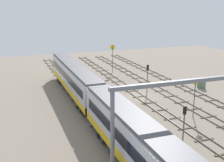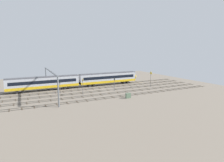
# 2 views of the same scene
# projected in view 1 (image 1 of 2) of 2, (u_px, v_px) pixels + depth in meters

# --- Properties ---
(ground_plane) EXTENTS (89.87, 89.87, 0.00)m
(ground_plane) POSITION_uv_depth(u_px,v_px,m) (140.00, 97.00, 46.10)
(ground_plane) COLOR gray
(track_near_foreground) EXTENTS (73.87, 2.40, 0.16)m
(track_near_foreground) POSITION_uv_depth(u_px,v_px,m) (190.00, 91.00, 49.20)
(track_near_foreground) COLOR #59544C
(track_near_foreground) RESTS_ON ground
(track_second_near) EXTENTS (73.87, 2.40, 0.16)m
(track_second_near) POSITION_uv_depth(u_px,v_px,m) (166.00, 93.00, 47.65)
(track_second_near) COLOR #59544C
(track_second_near) RESTS_ON ground
(track_middle) EXTENTS (73.87, 2.40, 0.16)m
(track_middle) POSITION_uv_depth(u_px,v_px,m) (140.00, 96.00, 46.09)
(track_middle) COLOR #59544C
(track_middle) RESTS_ON ground
(track_second_far) EXTENTS (73.87, 2.40, 0.16)m
(track_second_far) POSITION_uv_depth(u_px,v_px,m) (112.00, 100.00, 44.53)
(track_second_far) COLOR #59544C
(track_second_far) RESTS_ON ground
(track_with_train) EXTENTS (73.87, 2.40, 0.16)m
(track_with_train) POSITION_uv_depth(u_px,v_px,m) (82.00, 103.00, 42.97)
(track_with_train) COLOR #59544C
(track_with_train) RESTS_ON ground
(train) EXTENTS (50.40, 3.24, 4.80)m
(train) POSITION_uv_depth(u_px,v_px,m) (96.00, 101.00, 35.89)
(train) COLOR #B7BCC6
(train) RESTS_ON ground
(speed_sign_near_foreground) EXTENTS (0.14, 1.05, 5.91)m
(speed_sign_near_foreground) POSITION_uv_depth(u_px,v_px,m) (113.00, 54.00, 61.37)
(speed_sign_near_foreground) COLOR #4C4C51
(speed_sign_near_foreground) RESTS_ON ground
(speed_sign_mid_trackside) EXTENTS (0.14, 0.91, 5.25)m
(speed_sign_mid_trackside) POSITION_uv_depth(u_px,v_px,m) (195.00, 92.00, 37.15)
(speed_sign_mid_trackside) COLOR #4C4C51
(speed_sign_mid_trackside) RESTS_ON ground
(signal_light_trackside_approach) EXTENTS (0.31, 0.32, 4.22)m
(signal_light_trackside_approach) POSITION_uv_depth(u_px,v_px,m) (184.00, 119.00, 30.08)
(signal_light_trackside_approach) COLOR #4C4C51
(signal_light_trackside_approach) RESTS_ON ground
(signal_light_trackside_departure) EXTENTS (0.31, 0.32, 4.73)m
(signal_light_trackside_departure) POSITION_uv_depth(u_px,v_px,m) (147.00, 75.00, 47.44)
(signal_light_trackside_departure) COLOR #4C4C51
(signal_light_trackside_departure) RESTS_ON ground
(relay_cabinet) EXTENTS (1.57, 0.64, 1.52)m
(relay_cabinet) POSITION_uv_depth(u_px,v_px,m) (201.00, 84.00, 50.86)
(relay_cabinet) COLOR #597259
(relay_cabinet) RESTS_ON ground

